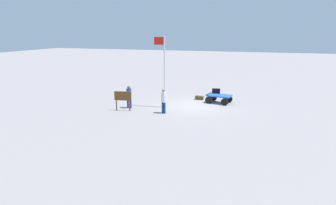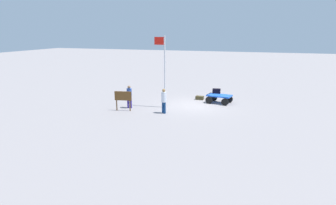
{
  "view_description": "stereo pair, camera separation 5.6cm",
  "coord_description": "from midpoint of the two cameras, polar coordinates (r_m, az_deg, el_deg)",
  "views": [
    {
      "loc": [
        -4.87,
        21.04,
        5.44
      ],
      "look_at": [
        0.11,
        6.0,
        1.58
      ],
      "focal_mm": 31.57,
      "sensor_mm": 36.0,
      "label": 1
    },
    {
      "loc": [
        -4.93,
        21.02,
        5.44
      ],
      "look_at": [
        0.11,
        6.0,
        1.58
      ],
      "focal_mm": 31.57,
      "sensor_mm": 36.0,
      "label": 2
    }
  ],
  "objects": [
    {
      "name": "suitcase_navy",
      "position": [
        23.56,
        9.21,
        2.21
      ],
      "size": [
        0.64,
        0.39,
        0.36
      ],
      "color": "black",
      "rests_on": "luggage_cart"
    },
    {
      "name": "worker_lead",
      "position": [
        19.79,
        -0.93,
        0.66
      ],
      "size": [
        0.48,
        0.48,
        1.68
      ],
      "color": "navy",
      "rests_on": "ground"
    },
    {
      "name": "suitcase_dark",
      "position": [
        24.11,
        6.0,
        0.92
      ],
      "size": [
        0.64,
        0.41,
        0.29
      ],
      "color": "#423920",
      "rests_on": "ground"
    },
    {
      "name": "ground_plane",
      "position": [
        22.27,
        5.07,
        -0.51
      ],
      "size": [
        120.0,
        120.0,
        0.0
      ],
      "primitive_type": "plane",
      "color": "gray"
    },
    {
      "name": "luggage_cart",
      "position": [
        23.08,
        9.7,
        1.02
      ],
      "size": [
        1.99,
        1.5,
        0.64
      ],
      "color": "blue",
      "rests_on": "ground"
    },
    {
      "name": "worker_trailing",
      "position": [
        21.33,
        -7.61,
        1.49
      ],
      "size": [
        0.43,
        0.43,
        1.65
      ],
      "color": "navy",
      "rests_on": "ground"
    },
    {
      "name": "signboard",
      "position": [
        20.67,
        -8.79,
        0.94
      ],
      "size": [
        1.18,
        0.28,
        1.38
      ],
      "color": "#4C3319",
      "rests_on": "ground"
    },
    {
      "name": "flagpole",
      "position": [
        21.06,
        -0.97,
        6.95
      ],
      "size": [
        0.83,
        0.13,
        5.13
      ],
      "color": "silver",
      "rests_on": "ground"
    }
  ]
}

